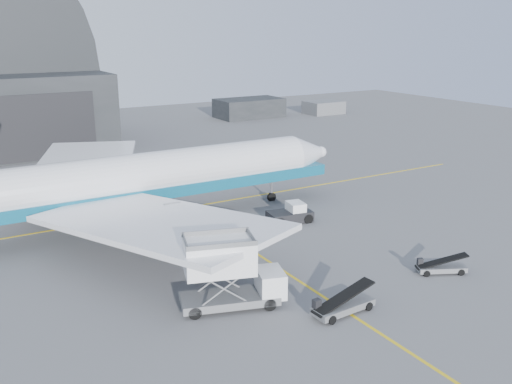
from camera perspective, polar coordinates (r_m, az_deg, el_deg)
ground at (r=45.93m, az=3.19°, el=-8.16°), size 200.00×200.00×0.00m
taxi_lines at (r=56.10m, az=-4.02°, el=-3.54°), size 80.00×42.12×0.02m
distant_bldg_a at (r=124.53m, az=-0.68°, el=7.49°), size 14.00×8.00×4.00m
distant_bldg_b at (r=130.57m, az=6.75°, el=7.79°), size 8.00×6.00×2.80m
airliner at (r=56.60m, az=-12.24°, el=1.18°), size 46.93×45.51×16.47m
catering_truck at (r=39.82m, az=-2.78°, el=-8.16°), size 7.71×4.68×4.98m
pushback_tug at (r=57.51m, az=3.51°, el=-2.24°), size 4.66×3.14×2.01m
belt_loader_a at (r=40.23m, az=8.64°, el=-11.14°), size 5.00×1.99×1.89m
belt_loader_b at (r=48.15m, az=17.97°, el=-7.16°), size 4.08×2.87×1.57m
traffic_cone at (r=40.95m, az=-1.31°, el=-11.00°), size 0.32×0.32×0.46m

